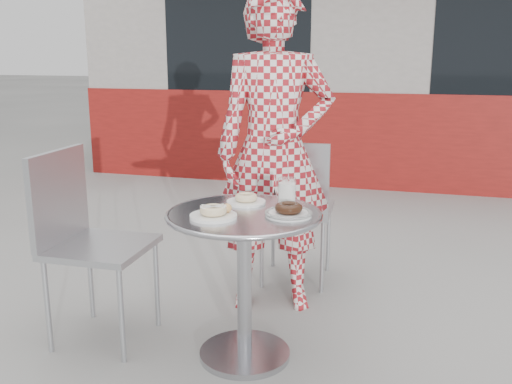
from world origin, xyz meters
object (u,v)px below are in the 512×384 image
(plate_far, at_px, (246,200))
(plate_checker, at_px, (289,212))
(chair_left, at_px, (101,283))
(plate_near, at_px, (214,213))
(seated_person, at_px, (275,152))
(chair_far, at_px, (296,238))
(bistro_table, at_px, (244,249))
(milk_cup, at_px, (287,193))

(plate_far, bearing_deg, plate_checker, -31.62)
(chair_left, relative_size, plate_checker, 4.51)
(chair_left, xyz_separation_m, plate_far, (0.70, 0.16, 0.43))
(plate_checker, bearing_deg, plate_near, -158.61)
(seated_person, relative_size, plate_far, 9.52)
(chair_far, xyz_separation_m, chair_left, (-0.77, -1.00, 0.01))
(seated_person, xyz_separation_m, plate_far, (-0.02, -0.47, -0.15))
(chair_far, xyz_separation_m, plate_checker, (0.17, -0.99, 0.45))
(chair_left, bearing_deg, seated_person, -49.66)
(bistro_table, distance_m, plate_checker, 0.28)
(bistro_table, bearing_deg, plate_checker, 1.97)
(seated_person, height_order, plate_far, seated_person)
(chair_left, height_order, plate_checker, chair_left)
(bistro_table, height_order, milk_cup, milk_cup)
(plate_far, xyz_separation_m, plate_near, (-0.06, -0.26, 0.00))
(chair_left, distance_m, seated_person, 1.12)
(chair_far, bearing_deg, seated_person, 79.33)
(bistro_table, relative_size, plate_near, 3.47)
(seated_person, bearing_deg, chair_far, 64.67)
(plate_far, bearing_deg, plate_near, -103.72)
(bistro_table, height_order, plate_checker, plate_checker)
(plate_far, bearing_deg, bistro_table, -76.68)
(plate_far, bearing_deg, milk_cup, -1.02)
(bistro_table, xyz_separation_m, plate_checker, (0.20, 0.01, 0.19))
(chair_left, xyz_separation_m, plate_near, (0.63, -0.10, 0.44))
(seated_person, distance_m, plate_near, 0.75)
(seated_person, bearing_deg, plate_checker, -88.48)
(milk_cup, bearing_deg, chair_left, -169.79)
(chair_left, height_order, milk_cup, chair_left)
(seated_person, bearing_deg, milk_cup, -87.48)
(seated_person, xyz_separation_m, plate_checker, (0.22, -0.61, -0.15))
(plate_far, xyz_separation_m, milk_cup, (0.20, -0.00, 0.04))
(bistro_table, height_order, seated_person, seated_person)
(bistro_table, relative_size, seated_person, 0.41)
(bistro_table, relative_size, chair_far, 0.79)
(plate_near, relative_size, milk_cup, 1.53)
(chair_left, distance_m, plate_far, 0.84)
(plate_far, xyz_separation_m, plate_checker, (0.24, -0.15, -0.00))
(bistro_table, height_order, plate_far, plate_far)
(seated_person, distance_m, plate_checker, 0.67)
(chair_left, distance_m, plate_near, 0.78)
(chair_far, height_order, plate_far, chair_far)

